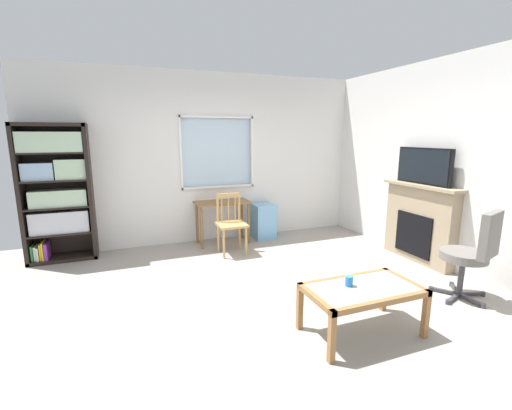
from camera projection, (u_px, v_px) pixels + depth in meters
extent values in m
cube|color=#9E9389|center=(256.00, 297.00, 3.86)|extent=(6.31, 5.70, 0.02)
cube|color=silver|center=(206.00, 213.00, 5.92)|extent=(5.31, 0.12, 0.89)
cube|color=silver|center=(203.00, 94.00, 5.53)|extent=(5.31, 0.12, 0.69)
cube|color=silver|center=(104.00, 154.00, 5.18)|extent=(2.26, 0.12, 1.17)
cube|color=silver|center=(298.00, 151.00, 6.33)|extent=(1.84, 0.12, 1.17)
cube|color=silver|center=(216.00, 152.00, 5.80)|extent=(1.21, 0.02, 1.17)
cube|color=white|center=(218.00, 187.00, 5.85)|extent=(1.27, 0.06, 0.03)
cube|color=white|center=(217.00, 117.00, 5.62)|extent=(1.27, 0.06, 0.03)
cube|color=white|center=(181.00, 153.00, 5.52)|extent=(0.03, 0.06, 1.17)
cube|color=white|center=(252.00, 152.00, 5.95)|extent=(0.03, 0.06, 1.17)
cube|color=silver|center=(449.00, 165.00, 4.54)|extent=(0.12, 4.90, 2.75)
cube|color=black|center=(21.00, 195.00, 4.68)|extent=(0.05, 0.38, 1.92)
cube|color=black|center=(91.00, 192.00, 4.98)|extent=(0.05, 0.38, 1.92)
cube|color=black|center=(49.00, 125.00, 4.64)|extent=(0.90, 0.38, 0.05)
cube|color=black|center=(65.00, 257.00, 5.02)|extent=(0.90, 0.38, 0.05)
cube|color=black|center=(59.00, 192.00, 5.00)|extent=(0.90, 0.02, 1.92)
cube|color=black|center=(62.00, 232.00, 4.94)|extent=(0.85, 0.36, 0.02)
cube|color=black|center=(59.00, 207.00, 4.87)|extent=(0.85, 0.36, 0.02)
cube|color=black|center=(56.00, 180.00, 4.79)|extent=(0.85, 0.36, 0.02)
cube|color=black|center=(53.00, 153.00, 4.72)|extent=(0.85, 0.36, 0.02)
cube|color=silver|center=(61.00, 221.00, 4.90)|extent=(0.74, 0.27, 0.30)
cube|color=#B7D6B2|center=(59.00, 198.00, 4.84)|extent=(0.71, 0.28, 0.23)
cube|color=#9EBCDB|center=(39.00, 171.00, 4.69)|extent=(0.38, 0.27, 0.23)
cube|color=#B7D6B2|center=(72.00, 169.00, 4.83)|extent=(0.39, 0.29, 0.27)
cube|color=#B7D6B2|center=(51.00, 142.00, 4.68)|extent=(0.78, 0.33, 0.27)
cube|color=green|center=(33.00, 252.00, 4.84)|extent=(0.03, 0.24, 0.21)
cube|color=white|center=(37.00, 252.00, 4.86)|extent=(0.03, 0.23, 0.20)
cube|color=white|center=(39.00, 252.00, 4.87)|extent=(0.02, 0.29, 0.19)
cube|color=yellow|center=(42.00, 251.00, 4.88)|extent=(0.03, 0.24, 0.23)
cube|color=yellow|center=(44.00, 250.00, 4.88)|extent=(0.02, 0.28, 0.25)
cube|color=purple|center=(47.00, 250.00, 4.90)|extent=(0.04, 0.28, 0.23)
cube|color=brown|center=(222.00, 202.00, 5.62)|extent=(0.88, 0.44, 0.03)
cylinder|color=brown|center=(202.00, 228.00, 5.40)|extent=(0.04, 0.04, 0.67)
cylinder|color=brown|center=(248.00, 224.00, 5.67)|extent=(0.04, 0.04, 0.67)
cylinder|color=brown|center=(197.00, 223.00, 5.71)|extent=(0.04, 0.04, 0.67)
cylinder|color=brown|center=(242.00, 219.00, 5.98)|extent=(0.04, 0.04, 0.67)
cube|color=tan|center=(232.00, 225.00, 5.16)|extent=(0.42, 0.40, 0.04)
cylinder|color=tan|center=(224.00, 244.00, 5.00)|extent=(0.04, 0.04, 0.43)
cylinder|color=tan|center=(246.00, 242.00, 5.12)|extent=(0.04, 0.04, 0.43)
cylinder|color=tan|center=(218.00, 238.00, 5.29)|extent=(0.04, 0.04, 0.43)
cylinder|color=tan|center=(239.00, 236.00, 5.41)|extent=(0.04, 0.04, 0.43)
cylinder|color=tan|center=(218.00, 209.00, 5.20)|extent=(0.04, 0.04, 0.45)
cylinder|color=tan|center=(239.00, 207.00, 5.32)|extent=(0.04, 0.04, 0.45)
cube|color=tan|center=(228.00, 195.00, 5.22)|extent=(0.36, 0.04, 0.06)
cylinder|color=tan|center=(222.00, 210.00, 5.23)|extent=(0.02, 0.02, 0.35)
cylinder|color=tan|center=(229.00, 210.00, 5.27)|extent=(0.02, 0.02, 0.35)
cylinder|color=tan|center=(235.00, 209.00, 5.30)|extent=(0.02, 0.02, 0.35)
cube|color=#72ADDB|center=(263.00, 221.00, 6.00)|extent=(0.35, 0.40, 0.60)
cube|color=tan|center=(419.00, 224.00, 4.88)|extent=(0.18, 1.12, 1.06)
cube|color=black|center=(413.00, 234.00, 4.87)|extent=(0.03, 0.61, 0.58)
cube|color=tan|center=(422.00, 186.00, 4.76)|extent=(0.26, 1.22, 0.04)
cube|color=black|center=(424.00, 166.00, 4.71)|extent=(0.05, 0.88, 0.49)
cube|color=black|center=(422.00, 166.00, 4.70)|extent=(0.01, 0.83, 0.44)
cylinder|color=slate|center=(464.00, 256.00, 3.76)|extent=(0.48, 0.48, 0.09)
cube|color=slate|center=(490.00, 235.00, 3.54)|extent=(0.40, 0.20, 0.48)
cylinder|color=#38383D|center=(461.00, 276.00, 3.81)|extent=(0.06, 0.06, 0.42)
cube|color=#38383D|center=(454.00, 298.00, 3.76)|extent=(0.28, 0.12, 0.03)
cylinder|color=#38383D|center=(448.00, 302.00, 3.68)|extent=(0.05, 0.05, 0.05)
cube|color=#38383D|center=(471.00, 300.00, 3.72)|extent=(0.04, 0.28, 0.03)
cylinder|color=#38383D|center=(483.00, 306.00, 3.60)|extent=(0.05, 0.05, 0.05)
cube|color=#38383D|center=(471.00, 294.00, 3.86)|extent=(0.28, 0.12, 0.03)
cylinder|color=#38383D|center=(483.00, 294.00, 3.87)|extent=(0.05, 0.05, 0.05)
cube|color=#38383D|center=(455.00, 289.00, 3.98)|extent=(0.19, 0.25, 0.03)
cylinder|color=#38383D|center=(452.00, 284.00, 4.12)|extent=(0.05, 0.05, 0.05)
cube|color=#38383D|center=(445.00, 291.00, 3.92)|extent=(0.19, 0.25, 0.03)
cylinder|color=#38383D|center=(431.00, 289.00, 4.00)|extent=(0.05, 0.05, 0.05)
cube|color=#8C9E99|center=(363.00, 288.00, 3.07)|extent=(0.91, 0.48, 0.02)
cube|color=olive|center=(383.00, 303.00, 2.83)|extent=(1.01, 0.05, 0.05)
cube|color=olive|center=(345.00, 278.00, 3.31)|extent=(1.01, 0.05, 0.05)
cube|color=olive|center=(315.00, 299.00, 2.90)|extent=(0.05, 0.58, 0.05)
cube|color=olive|center=(405.00, 281.00, 3.24)|extent=(0.05, 0.58, 0.05)
cube|color=olive|center=(332.00, 340.00, 2.71)|extent=(0.05, 0.05, 0.40)
cube|color=olive|center=(426.00, 317.00, 3.05)|extent=(0.05, 0.05, 0.40)
cube|color=olive|center=(300.00, 309.00, 3.19)|extent=(0.05, 0.05, 0.40)
cube|color=olive|center=(384.00, 292.00, 3.53)|extent=(0.05, 0.05, 0.40)
cylinder|color=#337FD6|center=(349.00, 281.00, 3.08)|extent=(0.07, 0.07, 0.09)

